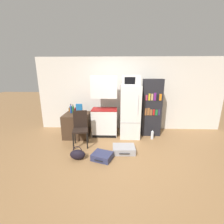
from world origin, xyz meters
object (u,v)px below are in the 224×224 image
at_px(refrigerator, 130,112).
at_px(bottle_amber_beer, 70,110).
at_px(handbag, 78,154).
at_px(water_bottle_front, 152,135).
at_px(chair, 80,125).
at_px(bottle_green_tall, 73,110).
at_px(kitchen_hutch, 104,109).
at_px(cereal_box, 79,109).
at_px(microwave, 131,80).
at_px(suitcase_large_flat, 124,149).
at_px(bookshelf, 151,108).
at_px(suitcase_small_flat, 102,156).
at_px(bottle_ketchup_red, 75,110).
at_px(bottle_blue_soda, 71,109).
at_px(side_table, 77,125).

distance_m(refrigerator, bottle_amber_beer, 1.97).
distance_m(handbag, water_bottle_front, 2.33).
bearing_deg(chair, bottle_green_tall, 110.03).
bearing_deg(kitchen_hutch, cereal_box, -177.57).
relative_size(refrigerator, microwave, 3.13).
xyz_separation_m(refrigerator, suitcase_large_flat, (-0.22, -1.04, -0.73)).
height_order(bookshelf, suitcase_small_flat, bookshelf).
bearing_deg(refrigerator, bottle_ketchup_red, 174.42).
distance_m(chair, water_bottle_front, 2.19).
distance_m(bottle_ketchup_red, suitcase_large_flat, 2.09).
relative_size(kitchen_hutch, refrigerator, 1.17).
relative_size(kitchen_hutch, suitcase_large_flat, 3.30).
bearing_deg(kitchen_hutch, suitcase_small_flat, -87.72).
xyz_separation_m(bottle_blue_soda, handbag, (0.55, -1.46, -0.73)).
bearing_deg(bottle_amber_beer, water_bottle_front, -9.23).
bearing_deg(suitcase_small_flat, side_table, 144.75).
height_order(refrigerator, bottle_amber_beer, refrigerator).
bearing_deg(bookshelf, water_bottle_front, -90.83).
height_order(microwave, suitcase_small_flat, microwave).
relative_size(side_table, microwave, 1.46).
distance_m(microwave, suitcase_small_flat, 2.30).
bearing_deg(refrigerator, suitcase_large_flat, -101.96).
relative_size(side_table, kitchen_hutch, 0.40).
bearing_deg(side_table, bottle_blue_soda, 148.93).
xyz_separation_m(bottle_green_tall, suitcase_small_flat, (1.05, -1.40, -0.78)).
xyz_separation_m(kitchen_hutch, suitcase_small_flat, (0.06, -1.45, -0.81)).
relative_size(side_table, bottle_amber_beer, 4.87).
height_order(side_table, water_bottle_front, side_table).
relative_size(bottle_ketchup_red, handbag, 0.43).
bearing_deg(chair, handbag, -92.52).
relative_size(refrigerator, water_bottle_front, 5.19).
relative_size(suitcase_large_flat, handbag, 1.60).
bearing_deg(chair, bottle_blue_soda, 113.51).
bearing_deg(water_bottle_front, kitchen_hutch, 169.30).
relative_size(cereal_box, water_bottle_front, 0.96).
height_order(refrigerator, microwave, microwave).
distance_m(side_table, suitcase_large_flat, 1.78).
distance_m(kitchen_hutch, bookshelf, 1.49).
distance_m(bottle_green_tall, water_bottle_front, 2.59).
bearing_deg(cereal_box, suitcase_large_flat, -37.93).
bearing_deg(bottle_ketchup_red, bookshelf, -0.31).
height_order(suitcase_large_flat, suitcase_small_flat, suitcase_large_flat).
relative_size(bookshelf, cereal_box, 6.00).
bearing_deg(suitcase_large_flat, water_bottle_front, 40.44).
bearing_deg(suitcase_large_flat, refrigerator, 76.16).
distance_m(bottle_blue_soda, handbag, 1.72).
height_order(bottle_ketchup_red, water_bottle_front, bottle_ketchup_red).
bearing_deg(bookshelf, bottle_blue_soda, -177.82).
distance_m(bottle_ketchup_red, cereal_box, 0.23).
relative_size(side_table, handbag, 2.10).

